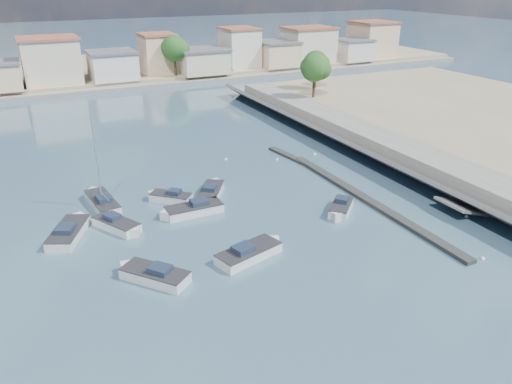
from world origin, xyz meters
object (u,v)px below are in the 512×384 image
motorboat_g (118,226)px  sailboat (101,201)px  motorboat_e (70,231)px  motorboat_f (169,198)px  motorboat_h (251,252)px  motorboat_b (212,191)px  motorboat_c (191,210)px  motorboat_d (341,209)px  motorboat_a (152,275)px

motorboat_g → sailboat: 5.72m
motorboat_g → motorboat_e: bearing=169.2°
motorboat_f → motorboat_g: 6.80m
motorboat_f → motorboat_h: bearing=-77.9°
motorboat_h → motorboat_e: bearing=141.3°
motorboat_b → motorboat_c: same height
motorboat_d → motorboat_f: same height
motorboat_g → motorboat_h: (8.39, -9.08, -0.00)m
motorboat_a → motorboat_b: bearing=52.7°
motorboat_d → motorboat_f: bearing=145.3°
sailboat → motorboat_g: bearing=-85.7°
motorboat_e → sailboat: (3.47, 4.96, 0.04)m
motorboat_f → motorboat_h: same height
motorboat_b → motorboat_h: 12.64m
motorboat_b → motorboat_e: 14.10m
motorboat_a → motorboat_g: size_ratio=1.04×
motorboat_a → motorboat_h: (7.81, -0.28, -0.00)m
motorboat_c → sailboat: (-7.07, 5.53, 0.04)m
motorboat_a → motorboat_f: (5.05, 12.60, -0.00)m
motorboat_g → sailboat: sailboat is taller
motorboat_b → motorboat_c: 4.65m
motorboat_c → motorboat_e: 10.56m
motorboat_c → motorboat_g: size_ratio=1.19×
motorboat_a → motorboat_d: bearing=9.8°
motorboat_d → motorboat_g: 19.96m
motorboat_e → motorboat_b: bearing=11.1°
motorboat_d → sailboat: 22.60m
motorboat_d → sailboat: (-19.59, 11.28, 0.04)m
motorboat_e → sailboat: size_ratio=0.66×
motorboat_e → motorboat_c: bearing=-3.1°
motorboat_c → motorboat_h: 9.41m
motorboat_h → sailboat: sailboat is taller
motorboat_b → motorboat_a: bearing=-127.3°
motorboat_a → motorboat_h: 7.81m
motorboat_g → sailboat: (-0.43, 5.70, 0.04)m
motorboat_a → motorboat_f: same height
motorboat_h → motorboat_d: bearing=18.0°
motorboat_f → motorboat_h: size_ratio=0.67×
motorboat_a → motorboat_e: (-4.48, 9.55, -0.00)m
motorboat_a → motorboat_h: same height
sailboat → motorboat_d: bearing=-29.9°
motorboat_g → motorboat_h: same height
motorboat_c → motorboat_a: bearing=-124.1°
motorboat_d → motorboat_g: (-19.16, 5.57, 0.00)m
motorboat_d → sailboat: size_ratio=0.45×
motorboat_c → motorboat_b: bearing=45.0°
motorboat_f → motorboat_g: same height
motorboat_h → motorboat_g: bearing=132.7°
motorboat_a → motorboat_c: same height
motorboat_b → motorboat_e: bearing=-168.9°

